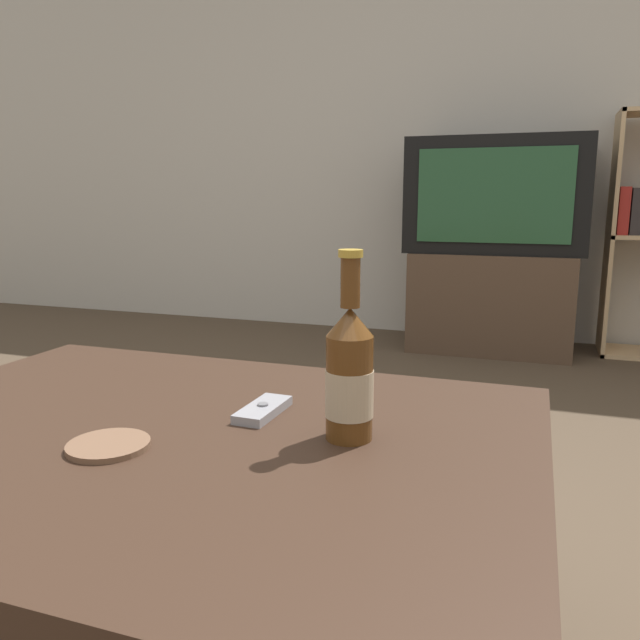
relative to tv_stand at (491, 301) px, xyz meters
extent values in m
cube|color=beige|center=(-0.26, 0.32, 1.04)|extent=(8.00, 0.05, 2.60)
cube|color=#332116|center=(-0.26, -2.70, 0.20)|extent=(1.02, 0.76, 0.04)
cylinder|color=black|center=(-0.71, -2.38, -0.04)|extent=(0.07, 0.07, 0.44)
cylinder|color=black|center=(0.19, -2.38, -0.04)|extent=(0.07, 0.07, 0.44)
cube|color=#4C3828|center=(0.00, 0.00, 0.00)|extent=(0.83, 0.50, 0.52)
cube|color=black|center=(0.00, 0.00, 0.55)|extent=(0.90, 0.44, 0.59)
cube|color=#234C2D|center=(0.00, -0.22, 0.55)|extent=(0.74, 0.01, 0.46)
cube|color=tan|center=(0.57, 0.11, 0.35)|extent=(0.02, 0.30, 1.23)
cube|color=maroon|center=(0.61, 0.11, 0.48)|extent=(0.05, 0.21, 0.24)
cube|color=#2D2828|center=(0.67, 0.11, 0.48)|extent=(0.05, 0.21, 0.23)
cylinder|color=#563314|center=(-0.01, -2.65, 0.29)|extent=(0.06, 0.06, 0.14)
cylinder|color=tan|center=(-0.01, -2.65, 0.29)|extent=(0.07, 0.07, 0.06)
cone|color=#563314|center=(-0.01, -2.65, 0.38)|extent=(0.06, 0.06, 0.04)
cylinder|color=#563314|center=(-0.01, -2.65, 0.44)|extent=(0.03, 0.03, 0.07)
cylinder|color=#B79333|center=(-0.01, -2.65, 0.47)|extent=(0.03, 0.03, 0.01)
cube|color=gray|center=(-0.17, -2.60, 0.23)|extent=(0.05, 0.12, 0.01)
cylinder|color=slate|center=(-0.17, -2.60, 0.24)|extent=(0.02, 0.02, 0.00)
cylinder|color=brown|center=(-0.30, -2.79, 0.23)|extent=(0.11, 0.11, 0.01)
camera|label=1|loc=(0.21, -3.43, 0.55)|focal=35.00mm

